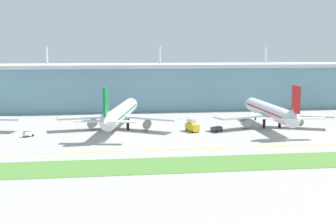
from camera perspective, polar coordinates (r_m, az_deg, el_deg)
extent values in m
plane|color=#A8A59E|center=(154.07, 3.10, -4.12)|extent=(600.00, 600.00, 0.00)
cube|color=#6693A8|center=(246.30, -1.16, 2.92)|extent=(280.00, 28.00, 21.79)
cube|color=silver|center=(245.58, -1.17, 5.66)|extent=(288.00, 34.00, 1.80)
cylinder|color=silver|center=(239.62, -14.52, 6.66)|extent=(0.90, 0.90, 9.00)
cylinder|color=silver|center=(239.88, -1.01, 6.90)|extent=(0.90, 0.90, 9.00)
cylinder|color=silver|center=(252.87, 11.78, 6.78)|extent=(0.90, 0.90, 9.00)
cylinder|color=silver|center=(186.25, -5.75, -0.05)|extent=(16.77, 53.63, 5.80)
cone|color=silver|center=(214.46, -4.46, 0.99)|extent=(6.22, 5.05, 5.51)
cone|color=silver|center=(157.11, -7.58, -1.09)|extent=(6.20, 7.50, 5.72)
cube|color=#146B38|center=(157.22, -7.55, 1.28)|extent=(2.01, 6.41, 9.50)
cube|color=silver|center=(158.80, -9.49, -1.11)|extent=(10.45, 5.20, 0.36)
cube|color=silver|center=(156.62, -5.57, -1.16)|extent=(10.45, 5.20, 0.36)
cube|color=#B7BABF|center=(184.56, -9.65, -0.61)|extent=(24.82, 10.89, 0.70)
cylinder|color=gray|center=(186.09, -9.17, -1.40)|extent=(4.06, 5.06, 3.20)
cube|color=#B7BABF|center=(180.44, -2.22, -0.69)|extent=(23.71, 19.04, 0.70)
cylinder|color=gray|center=(182.42, -2.55, -1.49)|extent=(4.06, 5.06, 3.20)
cylinder|color=black|center=(206.55, -4.80, -0.59)|extent=(0.70, 0.70, 3.60)
cylinder|color=black|center=(184.60, -6.87, -1.62)|extent=(1.10, 1.10, 3.60)
cylinder|color=black|center=(183.51, -4.90, -1.64)|extent=(1.10, 1.10, 3.60)
cube|color=#146B38|center=(186.20, -5.75, 0.07)|extent=(15.70, 48.39, 0.60)
cylinder|color=white|center=(193.96, 12.26, 0.12)|extent=(6.77, 49.56, 5.80)
cone|color=white|center=(219.19, 9.98, 1.04)|extent=(5.59, 4.11, 5.51)
cone|color=white|center=(168.11, 15.35, -0.73)|extent=(5.06, 6.72, 5.72)
cube|color=red|center=(168.23, 15.30, 1.50)|extent=(0.83, 6.41, 9.50)
cube|color=white|center=(166.61, 13.53, -0.81)|extent=(10.06, 3.39, 0.36)
cube|color=white|center=(170.74, 16.99, -0.73)|extent=(10.06, 3.39, 0.36)
cube|color=#B7BABF|center=(186.35, 9.20, -0.52)|extent=(24.85, 14.91, 0.70)
cylinder|color=gray|center=(188.47, 9.41, -1.29)|extent=(3.29, 4.56, 3.20)
cube|color=#B7BABF|center=(194.33, 16.02, -0.38)|extent=(24.74, 15.68, 0.70)
cylinder|color=gray|center=(195.59, 15.50, -1.14)|extent=(3.29, 4.56, 3.20)
cylinder|color=black|center=(212.04, 10.59, -0.48)|extent=(0.70, 0.70, 3.60)
cylinder|color=black|center=(190.80, 11.60, -1.41)|extent=(1.10, 1.10, 3.60)
cylinder|color=black|center=(192.91, 13.41, -1.37)|extent=(1.10, 1.10, 3.60)
cube|color=red|center=(193.91, 12.26, 0.24)|extent=(6.71, 44.62, 0.60)
cube|color=yellow|center=(146.54, -10.90, -4.87)|extent=(28.00, 0.70, 0.04)
cube|color=yellow|center=(148.65, 2.34, -4.55)|extent=(28.00, 0.70, 0.04)
cube|color=yellow|center=(158.21, 14.58, -4.04)|extent=(28.00, 0.70, 0.04)
cube|color=#518438|center=(130.88, 5.16, -6.27)|extent=(300.00, 18.00, 0.10)
cube|color=#333842|center=(180.38, 5.91, -2.03)|extent=(4.96, 4.56, 1.40)
cylinder|color=black|center=(178.65, 5.86, -2.35)|extent=(0.93, 0.82, 0.90)
cylinder|color=black|center=(180.00, 5.33, -2.27)|extent=(0.93, 0.82, 0.90)
cylinder|color=black|center=(181.01, 6.48, -2.23)|extent=(0.93, 0.82, 0.90)
cylinder|color=black|center=(182.35, 5.95, -2.15)|extent=(0.93, 0.82, 0.90)
cube|color=gold|center=(179.56, 2.96, -1.85)|extent=(4.57, 7.64, 2.60)
cylinder|color=silver|center=(179.90, 2.85, -1.12)|extent=(3.07, 4.41, 2.00)
cylinder|color=black|center=(178.13, 3.67, -2.36)|extent=(0.60, 0.96, 0.90)
cylinder|color=black|center=(177.05, 3.00, -2.42)|extent=(0.60, 0.96, 0.90)
cylinder|color=black|center=(182.51, 2.92, -2.11)|extent=(0.60, 0.96, 0.90)
cylinder|color=black|center=(181.45, 2.26, -2.16)|extent=(0.60, 0.96, 0.90)
cube|color=silver|center=(176.44, -16.61, -2.50)|extent=(3.78, 3.85, 1.60)
cube|color=silver|center=(176.24, -16.63, -2.14)|extent=(3.53, 3.59, 0.16)
cylinder|color=black|center=(175.19, -16.76, -2.85)|extent=(0.87, 0.89, 0.90)
cylinder|color=black|center=(176.45, -17.08, -2.79)|extent=(0.87, 0.89, 0.90)
cylinder|color=black|center=(176.71, -16.12, -2.73)|extent=(0.87, 0.89, 0.90)
cylinder|color=black|center=(177.97, -16.44, -2.67)|extent=(0.87, 0.89, 0.90)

